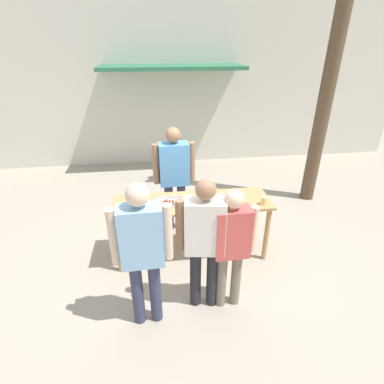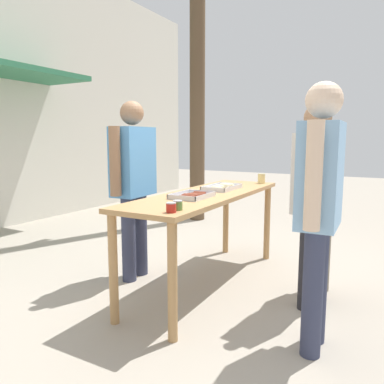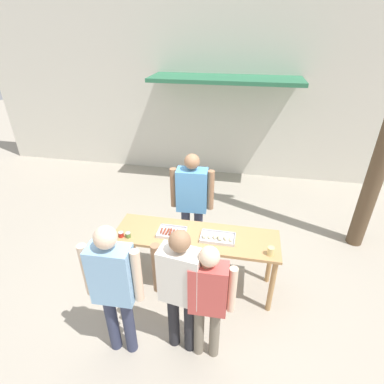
# 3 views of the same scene
# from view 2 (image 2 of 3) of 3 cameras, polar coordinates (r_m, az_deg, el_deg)

# --- Properties ---
(ground_plane) EXTENTS (24.00, 24.00, 0.00)m
(ground_plane) POSITION_cam_2_polar(r_m,az_deg,el_deg) (3.81, 2.23, -13.80)
(ground_plane) COLOR #A39989
(serving_table) EXTENTS (2.24, 0.66, 0.91)m
(serving_table) POSITION_cam_2_polar(r_m,az_deg,el_deg) (3.59, 2.30, -2.04)
(serving_table) COLOR tan
(serving_table) RESTS_ON ground
(food_tray_sausages) EXTENTS (0.38, 0.28, 0.04)m
(food_tray_sausages) POSITION_cam_2_polar(r_m,az_deg,el_deg) (3.27, 0.01, -0.62)
(food_tray_sausages) COLOR silver
(food_tray_sausages) RESTS_ON serving_table
(food_tray_buns) EXTENTS (0.46, 0.26, 0.06)m
(food_tray_buns) POSITION_cam_2_polar(r_m,az_deg,el_deg) (3.83, 4.60, 0.73)
(food_tray_buns) COLOR silver
(food_tray_buns) RESTS_ON serving_table
(condiment_jar_mustard) EXTENTS (0.07, 0.07, 0.07)m
(condiment_jar_mustard) POSITION_cam_2_polar(r_m,az_deg,el_deg) (2.62, -3.19, -2.38)
(condiment_jar_mustard) COLOR #B22319
(condiment_jar_mustard) RESTS_ON serving_table
(condiment_jar_ketchup) EXTENTS (0.07, 0.07, 0.07)m
(condiment_jar_ketchup) POSITION_cam_2_polar(r_m,az_deg,el_deg) (2.70, -2.21, -2.03)
(condiment_jar_ketchup) COLOR #567A38
(condiment_jar_ketchup) RESTS_ON serving_table
(beer_cup) EXTENTS (0.08, 0.08, 0.11)m
(beer_cup) POSITION_cam_2_polar(r_m,az_deg,el_deg) (4.38, 10.54, 2.02)
(beer_cup) COLOR #DBC67A
(beer_cup) RESTS_ON serving_table
(person_server_behind_table) EXTENTS (0.67, 0.28, 1.79)m
(person_server_behind_table) POSITION_cam_2_polar(r_m,az_deg,el_deg) (3.78, -8.93, 2.51)
(person_server_behind_table) COLOR #333851
(person_server_behind_table) RESTS_ON ground
(person_customer_holding_hotdog) EXTENTS (0.64, 0.26, 1.78)m
(person_customer_holding_hotdog) POSITION_cam_2_polar(r_m,az_deg,el_deg) (2.56, 18.87, -0.48)
(person_customer_holding_hotdog) COLOR #333851
(person_customer_holding_hotdog) RESTS_ON ground
(person_customer_with_cup) EXTENTS (0.57, 0.23, 1.59)m
(person_customer_with_cup) POSITION_cam_2_polar(r_m,az_deg,el_deg) (3.55, 19.69, -0.07)
(person_customer_with_cup) COLOR #756B5B
(person_customer_with_cup) RESTS_ON ground
(person_customer_waiting_in_line) EXTENTS (0.64, 0.31, 1.70)m
(person_customer_waiting_in_line) POSITION_cam_2_polar(r_m,az_deg,el_deg) (3.26, 18.17, 0.44)
(person_customer_waiting_in_line) COLOR #232328
(person_customer_waiting_in_line) RESTS_ON ground
(utility_pole) EXTENTS (1.10, 0.26, 6.87)m
(utility_pole) POSITION_cam_2_polar(r_m,az_deg,el_deg) (6.87, 0.84, 25.67)
(utility_pole) COLOR brown
(utility_pole) RESTS_ON ground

